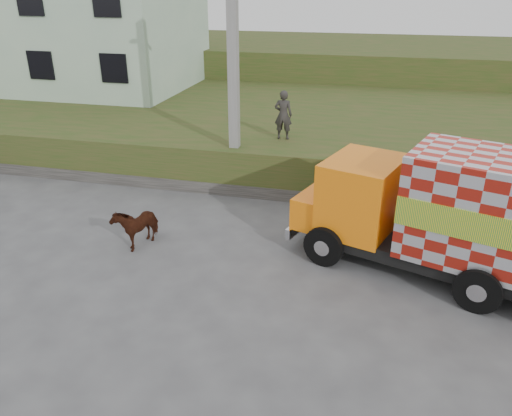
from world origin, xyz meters
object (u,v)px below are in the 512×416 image
(utility_pole, at_px, (233,66))
(cargo_truck, at_px, (461,216))
(pedestrian, at_px, (283,115))
(cow, at_px, (136,225))

(utility_pole, distance_m, cargo_truck, 8.05)
(cargo_truck, relative_size, pedestrian, 4.41)
(utility_pole, relative_size, pedestrian, 4.83)
(cow, bearing_deg, cargo_truck, 17.82)
(cargo_truck, relative_size, cow, 5.48)
(utility_pole, height_order, pedestrian, utility_pole)
(cargo_truck, xyz_separation_m, cow, (-7.97, -0.23, -1.04))
(utility_pole, bearing_deg, cargo_truck, -32.19)
(utility_pole, xyz_separation_m, cow, (-1.49, -4.31, -3.51))
(utility_pole, bearing_deg, pedestrian, 43.52)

